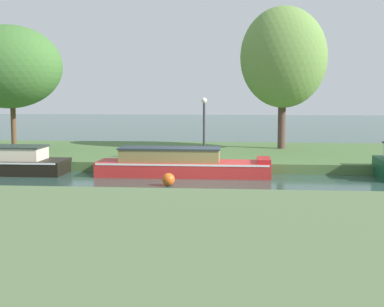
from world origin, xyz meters
The scene contains 9 objects.
ground_plane centered at (0.00, 0.00, 0.00)m, with size 120.00×120.00×0.00m, color #2B483F.
riverbank_far centered at (0.00, 7.00, 0.20)m, with size 72.00×10.00×0.40m, color #4A6B38.
riverbank_near centered at (0.00, -9.00, 0.20)m, with size 72.00×10.00×0.40m, color #556D44.
red_barge centered at (-1.17, 1.20, 0.47)m, with size 6.88×1.75×1.14m.
willow_tree_left centered at (-10.24, 6.05, 4.55)m, with size 5.37×4.25×6.20m.
willow_tree_centre centered at (3.29, 7.98, 5.04)m, with size 4.35×3.67×7.20m.
lamp_post centered at (-0.36, 2.95, 2.11)m, with size 0.24×0.24×2.69m.
mooring_post_near centered at (-7.48, 2.30, 0.75)m, with size 0.16×0.16×0.70m, color #52362D.
channel_buoy centered at (-1.34, -1.24, 0.23)m, with size 0.46×0.46×0.46m, color #E55919.
Camera 1 is at (1.30, -21.06, 3.37)m, focal length 52.95 mm.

